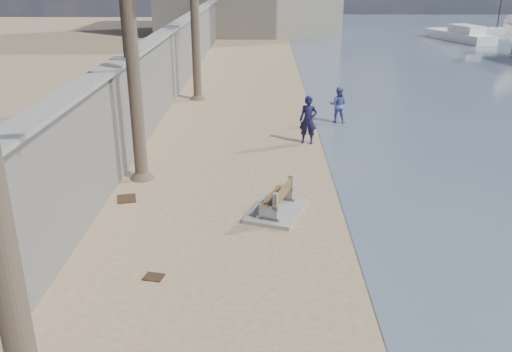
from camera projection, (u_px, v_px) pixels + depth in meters
name	position (u px, v px, depth m)	size (l,w,h in m)	color
seawall	(166.00, 70.00, 26.83)	(0.45, 70.00, 3.50)	gray
wall_cap	(164.00, 33.00, 26.18)	(0.80, 70.00, 0.12)	gray
bench_far	(277.00, 201.00, 15.32)	(1.94, 2.33, 0.83)	gray
person_a	(308.00, 117.00, 21.12)	(0.78, 0.53, 2.17)	#141336
person_b	(338.00, 103.00, 24.06)	(0.86, 0.67, 1.79)	#4F59A4
yacht_far	(459.00, 37.00, 50.96)	(8.01, 2.24, 1.50)	silver
sailboat_west	(497.00, 31.00, 56.01)	(6.49, 2.52, 9.61)	silver
debris_c	(127.00, 199.00, 16.35)	(0.67, 0.54, 0.03)	#382616
debris_d	(154.00, 277.00, 12.23)	(0.43, 0.34, 0.03)	#382616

